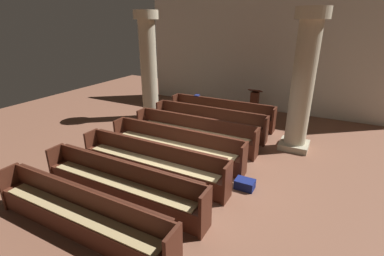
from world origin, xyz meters
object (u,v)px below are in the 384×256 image
(pillar_far_side, at_px, (149,65))
(pew_row_4, at_px, (152,161))
(pew_row_3, at_px, (175,144))
(pillar_aisle_side, at_px, (303,81))
(kneeler_box_navy, at_px, (245,184))
(pew_row_5, at_px, (121,183))
(pew_row_6, at_px, (79,213))
(lectern, at_px, (254,105))
(pew_row_2, at_px, (194,131))
(hymn_book, at_px, (197,95))
(pew_row_0, at_px, (221,111))
(pew_row_1, at_px, (209,120))

(pillar_far_side, bearing_deg, pew_row_4, -54.08)
(pew_row_3, height_order, pew_row_4, same)
(pillar_aisle_side, distance_m, kneeler_box_navy, 3.35)
(pew_row_4, xyz_separation_m, pillar_far_side, (-2.64, 3.65, 1.53))
(pew_row_5, height_order, pew_row_6, same)
(pillar_aisle_side, bearing_deg, pew_row_3, -140.27)
(pew_row_6, distance_m, lectern, 7.76)
(pillar_far_side, xyz_separation_m, lectern, (3.46, 1.95, -1.53))
(pew_row_2, bearing_deg, hymn_book, 114.72)
(pew_row_2, relative_size, pew_row_5, 1.00)
(pew_row_0, bearing_deg, pew_row_3, -90.00)
(pew_row_2, xyz_separation_m, pew_row_6, (0.00, -4.23, 0.00))
(pew_row_5, bearing_deg, pew_row_6, -90.00)
(pew_row_3, height_order, pillar_far_side, pillar_far_side)
(pew_row_3, bearing_deg, pew_row_0, 90.00)
(pillar_aisle_side, bearing_deg, hymn_book, 163.25)
(pew_row_4, bearing_deg, pew_row_6, -90.00)
(pillar_aisle_side, xyz_separation_m, pillar_far_side, (-5.33, 0.35, 0.00))
(pew_row_0, height_order, pew_row_1, same)
(pillar_aisle_side, height_order, kneeler_box_navy, pillar_aisle_side)
(pew_row_4, bearing_deg, pillar_far_side, 125.92)
(hymn_book, bearing_deg, pew_row_1, -49.64)
(pew_row_0, distance_m, pew_row_2, 2.12)
(pew_row_3, bearing_deg, pew_row_6, -90.00)
(pew_row_1, height_order, pew_row_2, same)
(pillar_far_side, xyz_separation_m, hymn_book, (1.58, 0.78, -1.12))
(pew_row_0, xyz_separation_m, pew_row_5, (0.00, -5.29, 0.00))
(pew_row_6, bearing_deg, pillar_aisle_side, 63.55)
(pew_row_6, height_order, pillar_far_side, pillar_far_side)
(pillar_far_side, bearing_deg, pew_row_5, -60.69)
(pew_row_6, xyz_separation_m, kneeler_box_navy, (2.07, 2.70, -0.35))
(pew_row_4, bearing_deg, pillar_aisle_side, 50.76)
(pew_row_2, bearing_deg, pew_row_0, 90.00)
(pew_row_0, distance_m, pew_row_3, 3.17)
(pew_row_0, bearing_deg, lectern, 59.19)
(lectern, distance_m, kneeler_box_navy, 5.18)
(pew_row_1, bearing_deg, lectern, 71.41)
(pew_row_2, relative_size, pew_row_6, 1.00)
(pew_row_1, bearing_deg, pew_row_4, -90.00)
(pillar_aisle_side, distance_m, pillar_far_side, 5.34)
(pew_row_0, bearing_deg, kneeler_box_navy, -60.41)
(pew_row_1, xyz_separation_m, kneeler_box_navy, (2.07, -2.58, -0.35))
(pew_row_4, relative_size, kneeler_box_navy, 9.08)
(pew_row_6, xyz_separation_m, hymn_book, (-1.06, 6.54, 0.41))
(lectern, bearing_deg, pillar_aisle_side, -50.88)
(pew_row_6, relative_size, pillar_far_side, 1.00)
(hymn_book, relative_size, kneeler_box_navy, 0.46)
(pew_row_5, distance_m, kneeler_box_navy, 2.67)
(pew_row_3, distance_m, pew_row_4, 1.06)
(pillar_aisle_side, bearing_deg, pew_row_1, -177.43)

